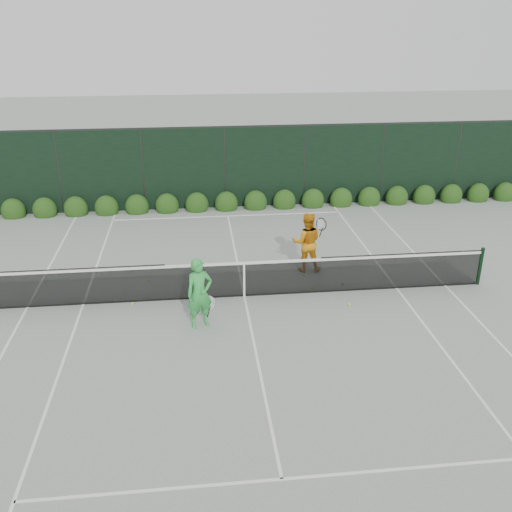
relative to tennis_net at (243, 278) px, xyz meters
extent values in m
plane|color=gray|center=(0.02, 0.00, -0.53)|extent=(80.00, 80.00, 0.00)
cylinder|color=black|center=(6.42, 0.00, 0.00)|extent=(0.10, 0.10, 1.07)
cube|color=black|center=(-4.18, 0.00, -0.02)|extent=(4.40, 0.01, 1.02)
cube|color=black|center=(0.02, 0.00, -0.05)|extent=(4.00, 0.01, 0.96)
cube|color=black|center=(4.22, 0.00, -0.02)|extent=(4.40, 0.01, 1.02)
cube|color=white|center=(0.02, 0.00, 0.41)|extent=(12.80, 0.03, 0.07)
cube|color=black|center=(0.02, 0.00, -0.51)|extent=(12.80, 0.02, 0.04)
cube|color=white|center=(0.02, 0.00, -0.07)|extent=(0.05, 0.03, 0.91)
imported|color=green|center=(-1.14, -1.39, 0.32)|extent=(0.72, 0.58, 1.70)
torus|color=silver|center=(-0.94, -1.29, 0.01)|extent=(0.30, 0.03, 0.30)
cylinder|color=black|center=(-0.94, -1.29, -0.23)|extent=(0.10, 0.03, 0.30)
imported|color=orange|center=(1.94, 1.43, 0.34)|extent=(0.92, 0.76, 1.74)
torus|color=black|center=(2.29, 1.23, 0.94)|extent=(0.27, 0.18, 0.30)
cylinder|color=black|center=(2.29, 1.23, 0.70)|extent=(0.10, 0.03, 0.30)
cube|color=white|center=(-5.46, 0.00, -0.53)|extent=(0.06, 23.77, 0.01)
cube|color=white|center=(5.51, 0.00, -0.53)|extent=(0.06, 23.77, 0.01)
cube|color=white|center=(-4.09, 0.00, -0.53)|extent=(0.06, 23.77, 0.01)
cube|color=white|center=(4.14, 0.00, -0.53)|extent=(0.06, 23.77, 0.01)
cube|color=white|center=(0.02, 11.88, -0.53)|extent=(11.03, 0.06, 0.01)
cube|color=white|center=(0.02, 6.40, -0.53)|extent=(8.23, 0.06, 0.01)
cube|color=white|center=(0.02, -6.40, -0.53)|extent=(8.23, 0.06, 0.01)
cube|color=white|center=(0.02, 0.00, -0.53)|extent=(0.06, 12.80, 0.01)
cube|color=black|center=(0.02, 7.50, 0.97)|extent=(32.00, 0.06, 3.00)
cube|color=#262826|center=(0.02, 7.50, 2.50)|extent=(32.00, 0.06, 0.06)
cylinder|color=#262826|center=(-5.98, 7.50, 0.97)|extent=(0.08, 0.08, 3.00)
cylinder|color=#262826|center=(-2.98, 7.50, 0.97)|extent=(0.08, 0.08, 3.00)
cylinder|color=#262826|center=(0.02, 7.50, 0.97)|extent=(0.08, 0.08, 3.00)
cylinder|color=#262826|center=(3.02, 7.50, 0.97)|extent=(0.08, 0.08, 3.00)
cylinder|color=#262826|center=(6.02, 7.50, 0.97)|extent=(0.08, 0.08, 3.00)
cylinder|color=#262826|center=(9.02, 7.50, 0.97)|extent=(0.08, 0.08, 3.00)
ellipsoid|color=#15370F|center=(-7.68, 7.15, -0.30)|extent=(0.86, 0.65, 0.94)
ellipsoid|color=#15370F|center=(-6.58, 7.15, -0.30)|extent=(0.86, 0.65, 0.94)
ellipsoid|color=#15370F|center=(-5.48, 7.15, -0.30)|extent=(0.86, 0.65, 0.94)
ellipsoid|color=#15370F|center=(-4.38, 7.15, -0.30)|extent=(0.86, 0.65, 0.94)
ellipsoid|color=#15370F|center=(-3.28, 7.15, -0.30)|extent=(0.86, 0.65, 0.94)
ellipsoid|color=#15370F|center=(-2.18, 7.15, -0.30)|extent=(0.86, 0.65, 0.94)
ellipsoid|color=#15370F|center=(-1.08, 7.15, -0.30)|extent=(0.86, 0.65, 0.94)
ellipsoid|color=#15370F|center=(0.02, 7.15, -0.30)|extent=(0.86, 0.65, 0.94)
ellipsoid|color=#15370F|center=(1.12, 7.15, -0.30)|extent=(0.86, 0.65, 0.94)
ellipsoid|color=#15370F|center=(2.22, 7.15, -0.30)|extent=(0.86, 0.65, 0.94)
ellipsoid|color=#15370F|center=(3.32, 7.15, -0.30)|extent=(0.86, 0.65, 0.94)
ellipsoid|color=#15370F|center=(4.42, 7.15, -0.30)|extent=(0.86, 0.65, 0.94)
ellipsoid|color=#15370F|center=(5.52, 7.15, -0.30)|extent=(0.86, 0.65, 0.94)
ellipsoid|color=#15370F|center=(6.62, 7.15, -0.30)|extent=(0.86, 0.65, 0.94)
ellipsoid|color=#15370F|center=(7.72, 7.15, -0.30)|extent=(0.86, 0.65, 0.94)
ellipsoid|color=#15370F|center=(8.82, 7.15, -0.30)|extent=(0.86, 0.65, 0.94)
ellipsoid|color=#15370F|center=(9.92, 7.15, -0.30)|extent=(0.86, 0.65, 0.94)
ellipsoid|color=#15370F|center=(11.02, 7.15, -0.30)|extent=(0.86, 0.65, 0.94)
sphere|color=#BBED34|center=(1.88, 0.20, -0.50)|extent=(0.07, 0.07, 0.07)
sphere|color=#BBED34|center=(2.75, 0.36, -0.50)|extent=(0.07, 0.07, 0.07)
sphere|color=#BBED34|center=(-2.52, 1.18, -0.50)|extent=(0.07, 0.07, 0.07)
sphere|color=#BBED34|center=(-2.84, -0.15, -0.50)|extent=(0.07, 0.07, 0.07)
sphere|color=#BBED34|center=(1.81, 1.06, -0.50)|extent=(0.07, 0.07, 0.07)
sphere|color=#BBED34|center=(2.61, -0.82, -0.50)|extent=(0.07, 0.07, 0.07)
camera|label=1|loc=(-1.16, -13.24, 6.31)|focal=40.00mm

